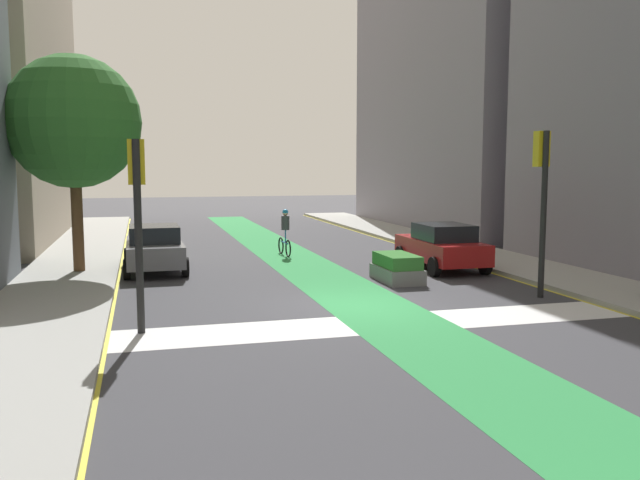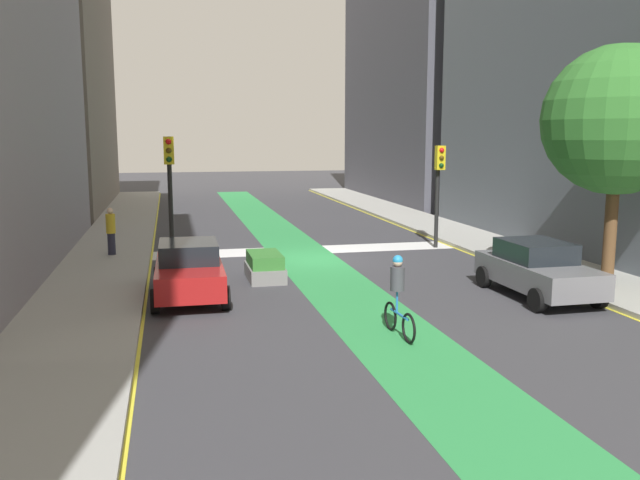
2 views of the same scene
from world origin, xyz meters
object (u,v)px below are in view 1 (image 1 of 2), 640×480
at_px(street_tree_near, 73,122).
at_px(median_planter, 397,268).
at_px(traffic_signal_near_right, 542,182).
at_px(car_grey_left_far, 154,248).
at_px(car_red_right_far, 442,246).
at_px(traffic_signal_near_left, 137,198).
at_px(cyclist_in_lane, 285,231).

xyz_separation_m(street_tree_near, median_planter, (9.57, -3.76, -4.52)).
xyz_separation_m(traffic_signal_near_right, street_tree_near, (-12.41, 6.98, 1.80)).
distance_m(street_tree_near, median_planter, 11.23).
xyz_separation_m(car_grey_left_far, car_red_right_far, (9.58, -2.03, 0.00)).
xyz_separation_m(traffic_signal_near_left, cyclist_in_lane, (5.52, 10.94, -1.92)).
bearing_deg(traffic_signal_near_left, car_red_right_far, 32.03).
bearing_deg(cyclist_in_lane, street_tree_near, -159.28).
relative_size(traffic_signal_near_left, cyclist_in_lane, 2.22).
height_order(traffic_signal_near_right, car_grey_left_far, traffic_signal_near_right).
xyz_separation_m(traffic_signal_near_left, median_planter, (7.64, 4.37, -2.48)).
xyz_separation_m(traffic_signal_near_right, cyclist_in_lane, (-4.96, 9.80, -2.16)).
distance_m(traffic_signal_near_left, cyclist_in_lane, 12.41).
xyz_separation_m(traffic_signal_near_right, car_grey_left_far, (-10.02, 7.17, -2.33)).
bearing_deg(median_planter, traffic_signal_near_left, -150.23).
bearing_deg(car_red_right_far, traffic_signal_near_right, -85.13).
height_order(car_grey_left_far, cyclist_in_lane, cyclist_in_lane).
relative_size(car_grey_left_far, car_red_right_far, 1.00).
bearing_deg(car_red_right_far, median_planter, -141.47).
xyz_separation_m(car_red_right_far, street_tree_near, (-11.97, 1.85, 4.13)).
xyz_separation_m(traffic_signal_near_left, street_tree_near, (-1.93, 8.13, 2.04)).
bearing_deg(street_tree_near, cyclist_in_lane, 20.72).
bearing_deg(street_tree_near, median_planter, -21.44).
xyz_separation_m(car_grey_left_far, cyclist_in_lane, (5.06, 2.64, 0.17)).
height_order(cyclist_in_lane, street_tree_near, street_tree_near).
height_order(traffic_signal_near_left, car_grey_left_far, traffic_signal_near_left).
height_order(traffic_signal_near_right, traffic_signal_near_left, traffic_signal_near_right).
relative_size(traffic_signal_near_right, car_grey_left_far, 1.06).
bearing_deg(street_tree_near, traffic_signal_near_right, -29.36).
height_order(car_red_right_far, street_tree_near, street_tree_near).
bearing_deg(car_red_right_far, traffic_signal_near_left, -147.97).
bearing_deg(median_planter, street_tree_near, 158.56).
relative_size(car_grey_left_far, cyclist_in_lane, 2.28).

